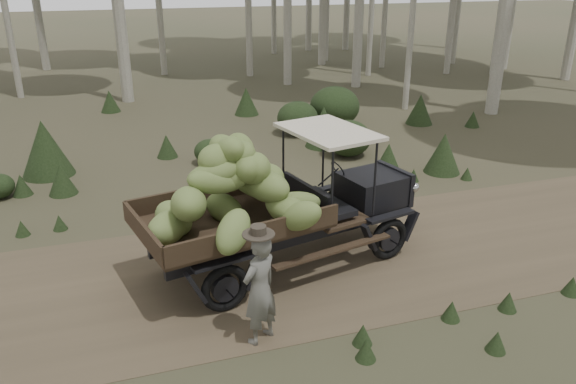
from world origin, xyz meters
name	(u,v)px	position (x,y,z in m)	size (l,w,h in m)	color
ground	(279,268)	(0.00, 0.00, 0.00)	(120.00, 120.00, 0.00)	#473D2B
dirt_track	(279,268)	(0.00, 0.00, 0.00)	(70.00, 4.00, 0.01)	brown
banana_truck	(259,193)	(-0.32, -0.02, 1.40)	(5.01, 2.93, 2.48)	black
farmer	(260,288)	(-0.79, -1.74, 0.80)	(0.68, 0.61, 1.69)	#605F58
undergrowth	(411,243)	(1.94, -0.82, 0.56)	(23.21, 24.78, 1.40)	#233319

